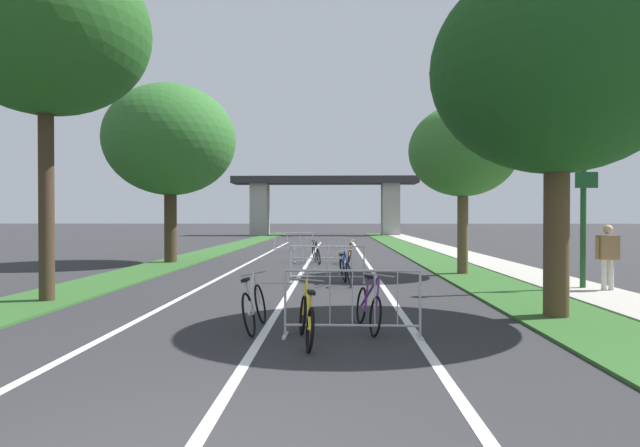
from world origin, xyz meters
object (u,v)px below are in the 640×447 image
crowd_barrier_nearest (352,304)px  bicycle_silver_4 (254,306)px  tree_left_oak_near (45,28)px  tree_right_oak_mid (463,151)px  tree_right_cypress_far (557,68)px  bicycle_blue_3 (346,271)px  tree_left_pine_far (170,140)px  bicycle_purple_0 (368,307)px  bicycle_orange_5 (350,254)px  crowd_barrier_fourth (294,242)px  bicycle_yellow_2 (307,319)px  lamppost_with_sign (584,165)px  crowd_barrier_second (327,265)px  crowd_barrier_third (320,250)px  bicycle_black_1 (316,254)px  pedestrian_strolling (608,252)px

crowd_barrier_nearest → bicycle_silver_4: crowd_barrier_nearest is taller
tree_left_oak_near → tree_right_oak_mid: size_ratio=1.43×
tree_right_cypress_far → bicycle_blue_3: size_ratio=3.94×
tree_left_pine_far → bicycle_purple_0: bearing=-59.1°
tree_left_pine_far → bicycle_orange_5: tree_left_pine_far is taller
crowd_barrier_fourth → bicycle_orange_5: bearing=-68.2°
tree_right_cypress_far → bicycle_yellow_2: size_ratio=3.81×
tree_right_oak_mid → lamppost_with_sign: (2.16, -3.52, -0.81)m
crowd_barrier_second → bicycle_yellow_2: (-0.18, -6.98, -0.17)m
tree_right_cypress_far → bicycle_silver_4: size_ratio=3.79×
crowd_barrier_second → bicycle_blue_3: (0.52, -0.40, -0.14)m
tree_left_oak_near → crowd_barrier_third: 12.79m
tree_left_pine_far → lamppost_with_sign: size_ratio=1.35×
tree_left_pine_far → lamppost_with_sign: tree_left_pine_far is taller
tree_left_oak_near → crowd_barrier_second: (6.05, 3.54, -5.43)m
bicycle_black_1 → bicycle_orange_5: bearing=167.9°
crowd_barrier_second → crowd_barrier_third: (-0.42, 6.58, 0.00)m
tree_right_oak_mid → crowd_barrier_third: 7.36m
bicycle_purple_0 → tree_right_cypress_far: bearing=-172.9°
tree_left_oak_near → crowd_barrier_second: 8.87m
crowd_barrier_second → bicycle_yellow_2: bearing=-91.5°
bicycle_yellow_2 → bicycle_silver_4: size_ratio=1.00×
tree_right_oak_mid → lamppost_with_sign: size_ratio=1.03×
bicycle_purple_0 → crowd_barrier_second: bearing=-92.1°
bicycle_black_1 → pedestrian_strolling: bearing=121.4°
lamppost_with_sign → bicycle_orange_5: size_ratio=3.28×
tree_left_pine_far → tree_right_oak_mid: bearing=-19.8°
pedestrian_strolling → bicycle_blue_3: bearing=-15.6°
tree_left_oak_near → bicycle_purple_0: (6.83, -2.50, -5.58)m
bicycle_blue_3 → pedestrian_strolling: pedestrian_strolling is taller
bicycle_black_1 → tree_right_cypress_far: bearing=101.5°
lamppost_with_sign → bicycle_purple_0: bearing=-140.6°
tree_right_oak_mid → bicycle_black_1: 7.22m
bicycle_silver_4 → crowd_barrier_fourth: bearing=94.3°
bicycle_black_1 → bicycle_silver_4: bearing=75.4°
crowd_barrier_second → crowd_barrier_third: size_ratio=1.00×
crowd_barrier_fourth → crowd_barrier_second: bearing=-81.2°
tree_right_cypress_far → crowd_barrier_third: (-4.70, 11.58, -4.06)m
tree_right_cypress_far → bicycle_silver_4: tree_right_cypress_far is taller
bicycle_yellow_2 → pedestrian_strolling: (7.07, 5.19, 0.67)m
lamppost_with_sign → tree_right_cypress_far: bearing=-121.3°
tree_right_oak_mid → bicycle_purple_0: (-3.56, -8.22, -3.62)m
tree_right_cypress_far → bicycle_orange_5: bearing=107.5°
lamppost_with_sign → crowd_barrier_second: lamppost_with_sign is taller
tree_right_oak_mid → crowd_barrier_fourth: bearing=120.1°
crowd_barrier_fourth → lamppost_with_sign: bearing=-59.5°
crowd_barrier_fourth → bicycle_blue_3: bearing=-79.3°
lamppost_with_sign → crowd_barrier_nearest: 8.40m
lamppost_with_sign → crowd_barrier_second: bearing=168.3°
crowd_barrier_nearest → bicycle_black_1: crowd_barrier_nearest is taller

